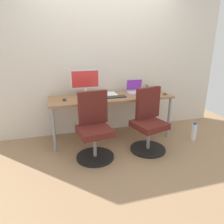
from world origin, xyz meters
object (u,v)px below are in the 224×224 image
at_px(office_chair_right, 148,123).
at_px(coffee_mug, 151,91).
at_px(office_chair_left, 94,129).
at_px(open_laptop, 135,89).
at_px(water_bottle_on_floor, 194,132).
at_px(desktop_monitor, 85,81).

relative_size(office_chair_right, coffee_mug, 10.22).
height_order(office_chair_left, open_laptop, open_laptop).
height_order(office_chair_left, office_chair_right, same).
bearing_deg(open_laptop, office_chair_right, -94.90).
relative_size(water_bottle_on_floor, coffee_mug, 3.37).
xyz_separation_m(water_bottle_on_floor, coffee_mug, (-0.58, 0.51, 0.63)).
distance_m(desktop_monitor, open_laptop, 0.90).
bearing_deg(open_laptop, office_chair_left, -142.22).
height_order(office_chair_right, desktop_monitor, desktop_monitor).
bearing_deg(coffee_mug, office_chair_right, -118.11).
bearing_deg(office_chair_right, desktop_monitor, 139.29).
bearing_deg(coffee_mug, desktop_monitor, 172.46).
xyz_separation_m(office_chair_right, desktop_monitor, (-0.82, 0.71, 0.56)).
bearing_deg(coffee_mug, water_bottle_on_floor, -41.64).
bearing_deg(office_chair_right, water_bottle_on_floor, 3.07).
xyz_separation_m(office_chair_left, desktop_monitor, (0.01, 0.71, 0.56)).
bearing_deg(open_laptop, desktop_monitor, 179.23).
bearing_deg(office_chair_left, open_laptop, 37.78).
bearing_deg(desktop_monitor, office_chair_right, -40.71).
distance_m(office_chair_left, coffee_mug, 1.31).
relative_size(office_chair_left, coffee_mug, 10.22).
height_order(office_chair_right, coffee_mug, office_chair_right).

